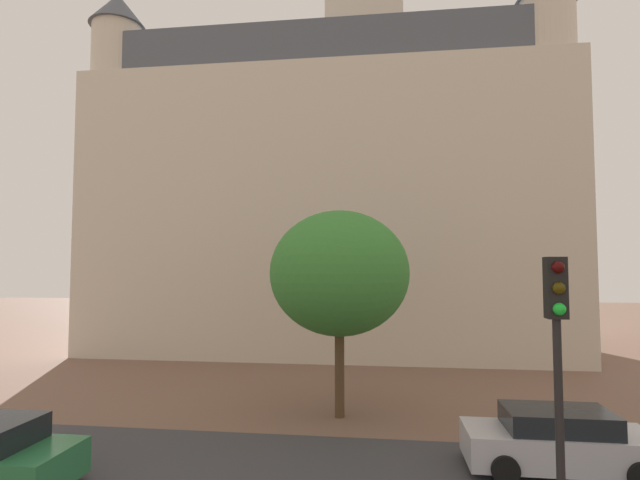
# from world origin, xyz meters

# --- Properties ---
(ground_plane) EXTENTS (120.00, 120.00, 0.00)m
(ground_plane) POSITION_xyz_m (0.00, 10.00, 0.00)
(ground_plane) COLOR brown
(landmark_building) EXTENTS (27.39, 11.66, 31.33)m
(landmark_building) POSITION_xyz_m (-1.22, 26.34, 9.72)
(landmark_building) COLOR beige
(landmark_building) RESTS_ON ground_plane
(car_silver) EXTENTS (4.37, 1.94, 1.48)m
(car_silver) POSITION_xyz_m (6.09, 8.73, 0.71)
(car_silver) COLOR #B2B2BC
(car_silver) RESTS_ON ground_plane
(traffic_light_pole) EXTENTS (0.28, 0.34, 5.04)m
(traffic_light_pole) POSITION_xyz_m (4.42, 3.67, 3.50)
(traffic_light_pole) COLOR black
(traffic_light_pole) RESTS_ON ground_plane
(tree_curb_far) EXTENTS (4.64, 4.64, 6.81)m
(tree_curb_far) POSITION_xyz_m (0.50, 12.32, 4.71)
(tree_curb_far) COLOR #4C3823
(tree_curb_far) RESTS_ON ground_plane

